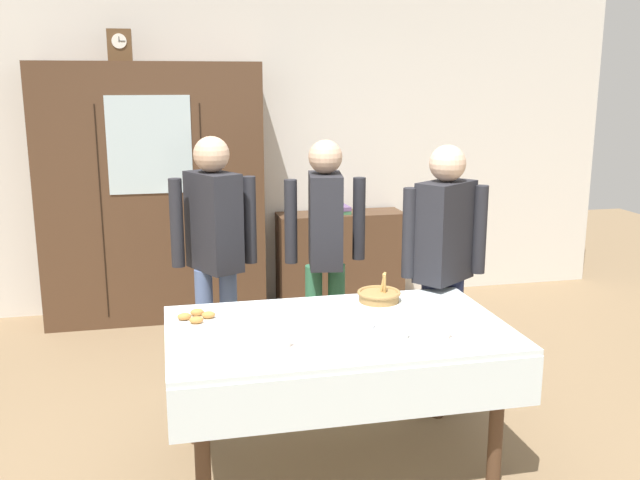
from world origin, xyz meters
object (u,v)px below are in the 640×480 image
at_px(tea_cup_near_left, 400,334).
at_px(tea_cup_center, 442,334).
at_px(wall_cabinet, 153,194).
at_px(tea_cup_near_right, 282,343).
at_px(mantel_clock, 120,45).
at_px(dining_table, 339,347).
at_px(tea_cup_far_left, 366,324).
at_px(spoon_far_right, 457,325).
at_px(book_stack, 340,209).
at_px(person_behind_table_right, 214,240).
at_px(pastry_plate, 197,319).
at_px(person_beside_shelf, 444,251).
at_px(person_by_cabinet, 325,239).
at_px(bread_basket, 379,295).
at_px(spoon_mid_left, 323,316).
at_px(bookshelf_low, 340,258).

relative_size(tea_cup_near_left, tea_cup_center, 1.00).
height_order(wall_cabinet, tea_cup_near_right, wall_cabinet).
distance_m(mantel_clock, tea_cup_near_right, 3.22).
bearing_deg(tea_cup_near_left, dining_table, 138.53).
height_order(tea_cup_far_left, spoon_far_right, tea_cup_far_left).
height_order(dining_table, mantel_clock, mantel_clock).
xyz_separation_m(mantel_clock, book_stack, (1.76, 0.05, -1.35)).
bearing_deg(mantel_clock, book_stack, 1.67).
bearing_deg(tea_cup_near_right, book_stack, 70.83).
xyz_separation_m(wall_cabinet, tea_cup_center, (1.33, -2.84, -0.27)).
bearing_deg(wall_cabinet, mantel_clock, -179.80).
height_order(book_stack, person_behind_table_right, person_behind_table_right).
relative_size(pastry_plate, person_beside_shelf, 0.18).
relative_size(spoon_far_right, person_by_cabinet, 0.08).
relative_size(tea_cup_far_left, bread_basket, 0.54).
distance_m(dining_table, tea_cup_near_left, 0.35).
bearing_deg(tea_cup_center, person_behind_table_right, 126.27).
xyz_separation_m(tea_cup_near_right, person_behind_table_right, (-0.21, 1.25, 0.21)).
xyz_separation_m(mantel_clock, spoon_far_right, (1.67, -2.68, -1.45)).
xyz_separation_m(pastry_plate, person_behind_table_right, (0.15, 0.80, 0.22)).
height_order(mantel_clock, tea_cup_far_left, mantel_clock).
height_order(mantel_clock, spoon_mid_left, mantel_clock).
relative_size(tea_cup_center, pastry_plate, 0.46).
distance_m(bookshelf_low, spoon_mid_left, 2.58).
height_order(bookshelf_low, bread_basket, bread_basket).
relative_size(wall_cabinet, person_by_cabinet, 1.31).
bearing_deg(wall_cabinet, tea_cup_far_left, -68.77).
bearing_deg(mantel_clock, bookshelf_low, 1.67).
height_order(wall_cabinet, pastry_plate, wall_cabinet).
relative_size(bookshelf_low, person_behind_table_right, 0.68).
bearing_deg(person_beside_shelf, tea_cup_far_left, -136.05).
distance_m(book_stack, pastry_plate, 2.74).
xyz_separation_m(bookshelf_low, tea_cup_near_left, (-0.43, -2.85, 0.37)).
xyz_separation_m(bookshelf_low, pastry_plate, (-1.35, -2.38, 0.35)).
relative_size(bookshelf_low, spoon_far_right, 9.19).
xyz_separation_m(dining_table, person_beside_shelf, (0.78, 0.59, 0.31)).
distance_m(wall_cabinet, bread_basket, 2.54).
bearing_deg(tea_cup_center, spoon_mid_left, 136.95).
bearing_deg(bread_basket, person_by_cabinet, 102.26).
bearing_deg(bookshelf_low, spoon_mid_left, -106.14).
relative_size(bookshelf_low, tea_cup_far_left, 8.41).
height_order(tea_cup_far_left, person_beside_shelf, person_beside_shelf).
xyz_separation_m(book_stack, person_beside_shelf, (0.11, -2.05, 0.11)).
bearing_deg(tea_cup_near_right, tea_cup_near_left, -1.37).
xyz_separation_m(tea_cup_near_left, person_by_cabinet, (-0.07, 1.27, 0.18)).
bearing_deg(wall_cabinet, tea_cup_near_left, -67.85).
bearing_deg(person_behind_table_right, bread_basket, -38.59).
xyz_separation_m(tea_cup_center, bread_basket, (-0.11, 0.63, 0.01)).
bearing_deg(book_stack, person_by_cabinet, -107.51).
distance_m(dining_table, book_stack, 2.73).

